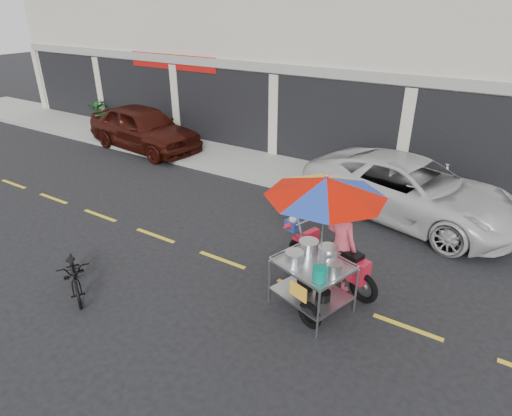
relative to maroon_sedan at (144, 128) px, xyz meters
The scene contains 9 objects.
ground 10.25m from the maroon_sedan, 27.38° to the right, with size 90.00×90.00×0.00m, color black.
sidewalk 9.14m from the maroon_sedan, ahead, with size 45.00×3.00×0.15m, color gray.
centerline 10.25m from the maroon_sedan, 27.38° to the right, with size 42.00×0.10×0.01m, color gold.
maroon_sedan is the anchor object (origin of this frame).
white_pickup 9.90m from the maroon_sedan, ahead, with size 2.55×5.53×1.54m, color silver.
plant_tall 4.11m from the maroon_sedan, 162.41° to the left, with size 0.99×0.86×1.10m, color #18501A.
plant_short 4.38m from the maroon_sedan, 162.78° to the left, with size 0.57×0.57×1.01m, color #18501A.
near_bicycle 8.91m from the maroon_sedan, 52.92° to the right, with size 0.56×1.59×0.84m, color black.
food_vendor_rig 10.65m from the maroon_sedan, 26.64° to the right, with size 2.61×2.62×2.65m.
Camera 1 is at (2.86, -6.28, 5.12)m, focal length 30.00 mm.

